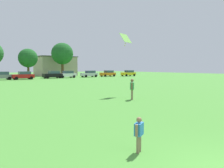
% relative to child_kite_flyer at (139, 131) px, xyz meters
% --- Properties ---
extents(ground_plane, '(160.00, 160.00, 0.00)m').
position_rel_child_kite_flyer_xyz_m(ground_plane, '(0.66, 27.23, -0.63)').
color(ground_plane, '#4C9338').
extents(child_kite_flyer, '(0.46, 0.34, 1.07)m').
position_rel_child_kite_flyer_xyz_m(child_kite_flyer, '(0.00, 0.00, 0.00)').
color(child_kite_flyer, '#8C7259').
rests_on(child_kite_flyer, ground).
extents(adult_bystander, '(0.59, 0.59, 1.63)m').
position_rel_child_kite_flyer_xyz_m(adult_bystander, '(6.75, 7.87, 0.34)').
color(adult_bystander, '#8C7259').
rests_on(adult_bystander, ground).
extents(kite, '(1.44, 1.01, 1.16)m').
position_rel_child_kite_flyer_xyz_m(kite, '(8.32, 10.56, 4.50)').
color(kite, '#8CD859').
extents(parked_car_gray_2, '(4.30, 2.02, 1.68)m').
position_rel_child_kite_flyer_xyz_m(parked_car_gray_2, '(2.90, 42.79, 0.22)').
color(parked_car_gray_2, slate).
rests_on(parked_car_gray_2, ground).
extents(parked_car_red_3, '(4.30, 2.02, 1.68)m').
position_rel_child_kite_flyer_xyz_m(parked_car_red_3, '(6.94, 41.93, 0.22)').
color(parked_car_red_3, red).
rests_on(parked_car_red_3, ground).
extents(parked_car_black_4, '(4.30, 2.02, 1.68)m').
position_rel_child_kite_flyer_xyz_m(parked_car_black_4, '(13.63, 42.88, 0.22)').
color(parked_car_black_4, black).
rests_on(parked_car_black_4, ground).
extents(parked_car_white_5, '(4.30, 2.02, 1.68)m').
position_rel_child_kite_flyer_xyz_m(parked_car_white_5, '(17.19, 42.93, 0.22)').
color(parked_car_white_5, white).
rests_on(parked_car_white_5, ground).
extents(parked_car_silver_6, '(4.30, 2.02, 1.68)m').
position_rel_child_kite_flyer_xyz_m(parked_car_silver_6, '(23.48, 43.06, 0.22)').
color(parked_car_silver_6, silver).
rests_on(parked_car_silver_6, ground).
extents(parked_car_orange_7, '(4.30, 2.02, 1.68)m').
position_rel_child_kite_flyer_xyz_m(parked_car_orange_7, '(29.39, 43.10, 0.22)').
color(parked_car_orange_7, orange).
rests_on(parked_car_orange_7, ground).
extents(parked_car_yellow_8, '(4.30, 2.02, 1.68)m').
position_rel_child_kite_flyer_xyz_m(parked_car_yellow_8, '(35.62, 41.71, 0.22)').
color(parked_car_yellow_8, yellow).
rests_on(parked_car_yellow_8, ground).
extents(tree_right, '(4.48, 4.48, 6.99)m').
position_rel_child_kite_flyer_xyz_m(tree_right, '(9.70, 48.42, 4.08)').
color(tree_right, brown).
rests_on(tree_right, ground).
extents(tree_far_right, '(5.91, 5.91, 9.21)m').
position_rel_child_kite_flyer_xyz_m(tree_far_right, '(19.32, 50.53, 5.58)').
color(tree_far_right, brown).
rests_on(tree_far_right, ground).
extents(house_right, '(11.21, 9.20, 5.85)m').
position_rel_child_kite_flyer_xyz_m(house_right, '(20.46, 58.76, 2.30)').
color(house_right, tan).
rests_on(house_right, ground).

